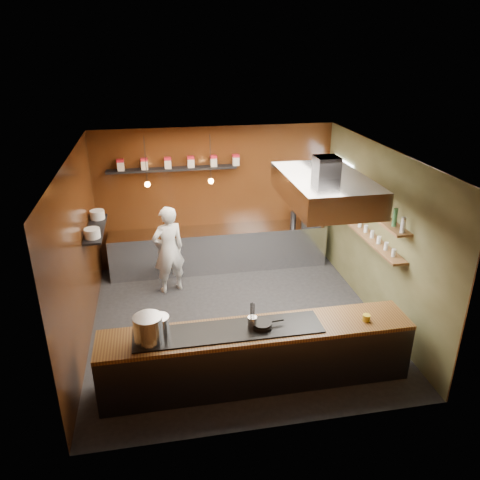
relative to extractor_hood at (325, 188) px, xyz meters
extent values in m
plane|color=black|center=(-1.30, 0.40, -2.51)|extent=(5.00, 5.00, 0.00)
plane|color=#3A160A|center=(-1.30, 2.90, -1.01)|extent=(5.00, 0.00, 5.00)
plane|color=#3A160A|center=(-3.80, 0.40, -1.01)|extent=(0.00, 5.00, 5.00)
plane|color=#4E4C2C|center=(1.20, 0.40, -1.01)|extent=(0.00, 5.00, 5.00)
plane|color=silver|center=(-1.30, 0.40, 0.49)|extent=(5.00, 5.00, 0.00)
plane|color=white|center=(1.15, 2.10, -0.61)|extent=(0.00, 1.00, 1.00)
cube|color=silver|center=(-1.30, 2.57, -2.06)|extent=(4.60, 0.65, 0.90)
cube|color=#38383D|center=(-1.30, -1.20, -2.08)|extent=(4.40, 0.70, 0.86)
cube|color=brown|center=(-1.30, -1.20, -1.62)|extent=(4.40, 0.72, 0.06)
cube|color=black|center=(-1.70, -1.20, -1.58)|extent=(2.60, 0.55, 0.02)
cube|color=black|center=(-2.20, 2.76, -0.31)|extent=(2.60, 0.26, 0.04)
cube|color=black|center=(-3.64, 1.40, -0.96)|extent=(0.30, 1.40, 0.04)
cube|color=brown|center=(1.04, 0.70, -0.59)|extent=(0.26, 2.80, 0.04)
cube|color=brown|center=(1.04, 0.70, -1.06)|extent=(0.26, 2.80, 0.04)
cube|color=#38383D|center=(0.00, 0.00, 0.34)|extent=(0.35, 0.35, 0.30)
cube|color=silver|center=(0.00, 0.00, -0.01)|extent=(1.20, 2.00, 0.40)
cube|color=white|center=(0.00, 0.00, -0.22)|extent=(1.00, 1.80, 0.02)
cylinder|color=black|center=(-2.70, 2.10, 0.04)|extent=(0.01, 0.01, 0.90)
sphere|color=orange|center=(-2.70, 2.10, -0.41)|extent=(0.10, 0.10, 0.10)
cylinder|color=black|center=(-1.50, 2.10, 0.04)|extent=(0.01, 0.01, 0.90)
sphere|color=orange|center=(-1.50, 2.10, -0.41)|extent=(0.10, 0.10, 0.10)
cube|color=beige|center=(-3.20, 2.76, -0.20)|extent=(0.13, 0.13, 0.17)
cube|color=#B21525|center=(-3.20, 2.76, -0.09)|extent=(0.13, 0.13, 0.05)
cube|color=beige|center=(-2.74, 2.76, -0.20)|extent=(0.13, 0.13, 0.17)
cube|color=#B21525|center=(-2.74, 2.76, -0.09)|extent=(0.13, 0.13, 0.05)
cube|color=beige|center=(-2.28, 2.76, -0.20)|extent=(0.13, 0.13, 0.17)
cube|color=#B21525|center=(-2.28, 2.76, -0.09)|extent=(0.13, 0.13, 0.05)
cube|color=beige|center=(-1.82, 2.76, -0.20)|extent=(0.13, 0.13, 0.17)
cube|color=#B21525|center=(-1.82, 2.76, -0.09)|extent=(0.14, 0.13, 0.05)
cube|color=beige|center=(-1.36, 2.76, -0.20)|extent=(0.13, 0.13, 0.17)
cube|color=#B21525|center=(-1.36, 2.76, -0.09)|extent=(0.14, 0.13, 0.05)
cube|color=beige|center=(-0.90, 2.76, -0.20)|extent=(0.13, 0.13, 0.17)
cube|color=#B21525|center=(-0.90, 2.76, -0.09)|extent=(0.14, 0.13, 0.05)
cylinder|color=silver|center=(-3.64, 0.95, -0.86)|extent=(0.26, 0.26, 0.16)
cylinder|color=silver|center=(-3.64, 1.85, -0.86)|extent=(0.26, 0.26, 0.16)
cylinder|color=silver|center=(1.04, -0.60, -0.45)|extent=(0.06, 0.06, 0.24)
cylinder|color=#2D5933|center=(1.04, -0.34, -0.45)|extent=(0.06, 0.06, 0.24)
cylinder|color=#8C601E|center=(1.04, -0.08, -0.45)|extent=(0.06, 0.06, 0.24)
cylinder|color=silver|center=(1.04, 0.18, -0.45)|extent=(0.06, 0.06, 0.24)
cylinder|color=#2D5933|center=(1.04, 0.44, -0.45)|extent=(0.06, 0.06, 0.24)
cylinder|color=#8C601E|center=(1.04, 0.70, -0.45)|extent=(0.06, 0.06, 0.24)
cylinder|color=silver|center=(1.04, 0.96, -0.45)|extent=(0.06, 0.06, 0.24)
cylinder|color=#2D5933|center=(1.04, 1.22, -0.45)|extent=(0.06, 0.06, 0.24)
cylinder|color=#8C601E|center=(1.04, 1.48, -0.45)|extent=(0.06, 0.06, 0.24)
cylinder|color=silver|center=(1.04, 1.74, -0.45)|extent=(0.06, 0.06, 0.24)
cylinder|color=#2D5933|center=(1.04, 2.00, -0.45)|extent=(0.06, 0.06, 0.24)
cylinder|color=silver|center=(1.04, -0.45, -0.97)|extent=(0.07, 0.07, 0.13)
cylinder|color=silver|center=(1.04, -0.19, -0.97)|extent=(0.07, 0.07, 0.13)
cylinder|color=silver|center=(1.04, 0.06, -0.97)|extent=(0.07, 0.07, 0.13)
cylinder|color=silver|center=(1.04, 0.32, -0.97)|extent=(0.07, 0.07, 0.13)
cylinder|color=silver|center=(1.04, 0.57, -0.97)|extent=(0.07, 0.07, 0.13)
cylinder|color=silver|center=(1.04, 0.83, -0.97)|extent=(0.07, 0.07, 0.13)
cylinder|color=silver|center=(1.04, 1.08, -0.97)|extent=(0.07, 0.07, 0.13)
cylinder|color=silver|center=(1.04, 1.34, -0.97)|extent=(0.07, 0.07, 0.13)
cylinder|color=silver|center=(1.04, 1.59, -0.97)|extent=(0.07, 0.07, 0.13)
cylinder|color=silver|center=(1.04, 1.85, -0.97)|extent=(0.07, 0.07, 0.13)
cylinder|color=#B5B7BC|center=(-2.78, -1.26, -1.38)|extent=(0.48, 0.48, 0.38)
cylinder|color=silver|center=(-2.64, -1.11, -1.43)|extent=(0.36, 0.36, 0.27)
cylinder|color=silver|center=(-1.37, -1.19, -1.48)|extent=(0.16, 0.16, 0.17)
cylinder|color=black|center=(-1.24, -1.21, -1.55)|extent=(0.30, 0.30, 0.04)
cylinder|color=black|center=(-1.24, -1.21, -1.51)|extent=(0.27, 0.27, 0.04)
cylinder|color=black|center=(-1.01, -1.18, -1.51)|extent=(0.18, 0.04, 0.02)
cylinder|color=gold|center=(0.26, -1.30, -1.54)|extent=(0.13, 0.13, 0.10)
cube|color=black|center=(0.73, 2.55, -1.40)|extent=(0.51, 0.50, 0.41)
imported|color=white|center=(-2.40, 1.76, -1.63)|extent=(0.75, 0.62, 1.76)
camera|label=1|loc=(-2.53, -6.53, 2.11)|focal=35.00mm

